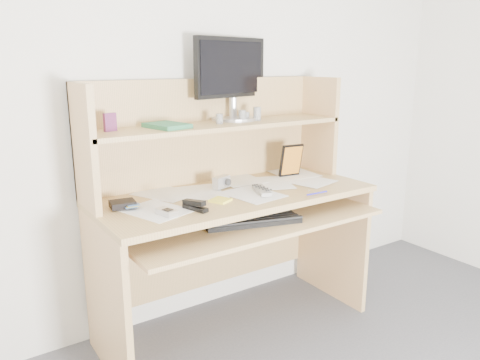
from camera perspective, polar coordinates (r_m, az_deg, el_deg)
back_wall at (r=2.53m, az=-4.65°, el=11.12°), size 3.60×0.04×2.50m
desk at (r=2.42m, az=-1.60°, el=-2.38°), size 1.40×0.70×1.30m
paper_clutter at (r=2.34m, az=-0.56°, el=-1.47°), size 1.32×0.54×0.01m
keyboard at (r=2.20m, az=1.37°, el=-4.83°), size 0.48×0.28×0.03m
tv_remote at (r=2.33m, az=2.66°, el=-1.24°), size 0.11×0.19×0.02m
flip_phone at (r=2.01m, az=-8.94°, el=-3.77°), size 0.07×0.11×0.03m
stapler at (r=2.06m, az=-5.49°, el=-3.02°), size 0.07×0.14×0.04m
wallet at (r=2.15m, az=-14.13°, el=-2.86°), size 0.12×0.10×0.03m
sticky_note_pad at (r=2.19m, az=-2.41°, el=-2.48°), size 0.11×0.11×0.01m
digital_camera at (r=2.39m, az=-2.29°, el=-0.26°), size 0.11×0.07×0.06m
game_case at (r=2.64m, az=6.24°, el=2.40°), size 0.13×0.03×0.18m
blue_pen at (r=2.32m, az=9.37°, el=-1.59°), size 0.13×0.01×0.01m
card_box at (r=2.18m, az=-15.56°, el=6.80°), size 0.06×0.03×0.08m
shelf_book at (r=2.25m, az=-8.90°, el=6.57°), size 0.19×0.23×0.02m
chip_stack_a at (r=2.37m, az=-2.53°, el=7.46°), size 0.04×0.04×0.05m
chip_stack_b at (r=2.45m, az=0.26°, el=7.81°), size 0.05×0.05×0.06m
chip_stack_c at (r=2.52m, az=0.75°, el=7.80°), size 0.04×0.04×0.04m
chip_stack_d at (r=2.50m, az=2.10°, el=8.07°), size 0.05×0.05×0.07m
monitor at (r=2.53m, az=-1.05°, el=12.52°), size 0.49×0.25×0.43m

